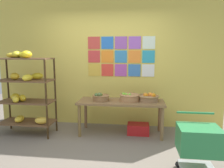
{
  "coord_description": "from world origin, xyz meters",
  "views": [
    {
      "loc": [
        0.7,
        -2.92,
        1.6
      ],
      "look_at": [
        0.21,
        0.99,
        1.01
      ],
      "focal_mm": 33.66,
      "sensor_mm": 36.0,
      "label": 1
    }
  ],
  "objects_px": {
    "banana_shelf_unit": "(24,86)",
    "produce_crate_under_table": "(138,129)",
    "shopping_cart": "(198,142)",
    "fruit_basket_centre": "(149,97)",
    "fruit_basket_right": "(101,97)",
    "display_table": "(121,105)",
    "fruit_basket_back_left": "(129,97)"
  },
  "relations": [
    {
      "from": "banana_shelf_unit",
      "to": "produce_crate_under_table",
      "type": "xyz_separation_m",
      "value": [
        2.2,
        0.27,
        -0.86
      ]
    },
    {
      "from": "shopping_cart",
      "to": "fruit_basket_centre",
      "type": "bearing_deg",
      "value": 120.23
    },
    {
      "from": "fruit_basket_right",
      "to": "shopping_cart",
      "type": "xyz_separation_m",
      "value": [
        1.51,
        -1.26,
        -0.28
      ]
    },
    {
      "from": "produce_crate_under_table",
      "to": "banana_shelf_unit",
      "type": "bearing_deg",
      "value": -173.12
    },
    {
      "from": "banana_shelf_unit",
      "to": "display_table",
      "type": "bearing_deg",
      "value": 7.11
    },
    {
      "from": "fruit_basket_right",
      "to": "fruit_basket_back_left",
      "type": "distance_m",
      "value": 0.56
    },
    {
      "from": "fruit_basket_centre",
      "to": "fruit_basket_back_left",
      "type": "height_order",
      "value": "fruit_basket_centre"
    },
    {
      "from": "fruit_basket_back_left",
      "to": "banana_shelf_unit",
      "type": "bearing_deg",
      "value": -172.62
    },
    {
      "from": "display_table",
      "to": "fruit_basket_back_left",
      "type": "distance_m",
      "value": 0.23
    },
    {
      "from": "produce_crate_under_table",
      "to": "display_table",
      "type": "bearing_deg",
      "value": -174.34
    },
    {
      "from": "fruit_basket_right",
      "to": "fruit_basket_centre",
      "type": "distance_m",
      "value": 0.93
    },
    {
      "from": "banana_shelf_unit",
      "to": "display_table",
      "type": "height_order",
      "value": "banana_shelf_unit"
    },
    {
      "from": "banana_shelf_unit",
      "to": "fruit_basket_centre",
      "type": "relative_size",
      "value": 3.99
    },
    {
      "from": "banana_shelf_unit",
      "to": "fruit_basket_back_left",
      "type": "relative_size",
      "value": 4.17
    },
    {
      "from": "banana_shelf_unit",
      "to": "display_table",
      "type": "distance_m",
      "value": 1.91
    },
    {
      "from": "fruit_basket_right",
      "to": "shopping_cart",
      "type": "distance_m",
      "value": 1.99
    },
    {
      "from": "banana_shelf_unit",
      "to": "display_table",
      "type": "relative_size",
      "value": 0.98
    },
    {
      "from": "produce_crate_under_table",
      "to": "fruit_basket_centre",
      "type": "bearing_deg",
      "value": 9.84
    },
    {
      "from": "banana_shelf_unit",
      "to": "produce_crate_under_table",
      "type": "relative_size",
      "value": 3.87
    },
    {
      "from": "banana_shelf_unit",
      "to": "fruit_basket_right",
      "type": "height_order",
      "value": "banana_shelf_unit"
    },
    {
      "from": "banana_shelf_unit",
      "to": "fruit_basket_back_left",
      "type": "xyz_separation_m",
      "value": [
        2.02,
        0.26,
        -0.22
      ]
    },
    {
      "from": "fruit_basket_right",
      "to": "produce_crate_under_table",
      "type": "height_order",
      "value": "fruit_basket_right"
    },
    {
      "from": "fruit_basket_centre",
      "to": "shopping_cart",
      "type": "height_order",
      "value": "fruit_basket_centre"
    },
    {
      "from": "shopping_cart",
      "to": "fruit_basket_back_left",
      "type": "bearing_deg",
      "value": 132.78
    },
    {
      "from": "display_table",
      "to": "fruit_basket_centre",
      "type": "height_order",
      "value": "fruit_basket_centre"
    },
    {
      "from": "display_table",
      "to": "fruit_basket_back_left",
      "type": "relative_size",
      "value": 4.24
    },
    {
      "from": "fruit_basket_back_left",
      "to": "shopping_cart",
      "type": "bearing_deg",
      "value": -53.99
    },
    {
      "from": "fruit_basket_centre",
      "to": "banana_shelf_unit",
      "type": "bearing_deg",
      "value": -172.88
    },
    {
      "from": "fruit_basket_back_left",
      "to": "shopping_cart",
      "type": "relative_size",
      "value": 0.5
    },
    {
      "from": "shopping_cart",
      "to": "banana_shelf_unit",
      "type": "bearing_deg",
      "value": 167.25
    },
    {
      "from": "fruit_basket_centre",
      "to": "fruit_basket_back_left",
      "type": "distance_m",
      "value": 0.37
    },
    {
      "from": "fruit_basket_right",
      "to": "shopping_cart",
      "type": "bearing_deg",
      "value": -39.71
    }
  ]
}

